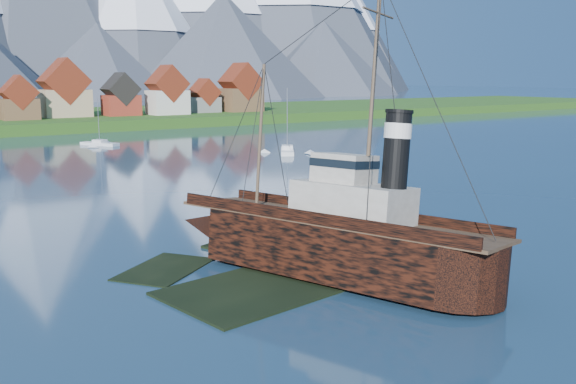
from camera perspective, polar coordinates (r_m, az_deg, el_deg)
ground at (r=51.25m, az=1.18°, el=-6.83°), size 1400.00×1400.00×0.00m
shoal at (r=54.01m, az=1.37°, el=-6.32°), size 31.71×21.24×1.14m
tugboat_wreck at (r=49.89m, az=2.91°, el=-3.84°), size 6.80×29.31×23.23m
sailboat_d at (r=126.29m, az=-0.07°, el=3.59°), size 7.44×9.44×13.29m
sailboat_e at (r=146.74m, az=-16.40°, el=4.09°), size 6.58×9.19×10.73m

